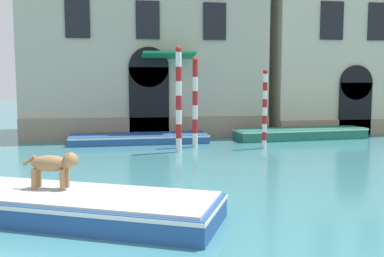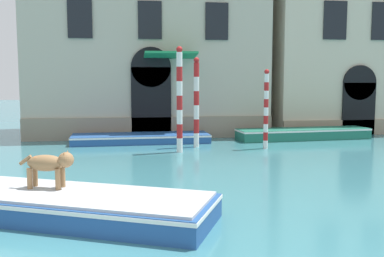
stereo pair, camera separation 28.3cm
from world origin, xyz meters
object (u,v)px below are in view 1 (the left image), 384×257
(boat_foreground, at_px, (62,204))
(mooring_pole_0, at_px, (179,99))
(boat_moored_far, at_px, (301,133))
(mooring_pole_2, at_px, (265,109))
(mooring_pole_1, at_px, (195,102))
(boat_moored_near_palazzo, at_px, (139,138))
(dog_on_deck, at_px, (54,164))

(boat_foreground, xyz_separation_m, mooring_pole_0, (3.71, 8.21, 1.88))
(boat_moored_far, height_order, mooring_pole_2, mooring_pole_2)
(mooring_pole_1, bearing_deg, mooring_pole_0, -125.16)
(boat_moored_near_palazzo, bearing_deg, mooring_pole_1, -36.80)
(dog_on_deck, distance_m, boat_moored_far, 15.14)
(boat_foreground, relative_size, boat_moored_near_palazzo, 1.12)
(boat_foreground, height_order, mooring_pole_1, mooring_pole_1)
(mooring_pole_0, xyz_separation_m, mooring_pole_1, (0.90, 1.28, -0.19))
(mooring_pole_0, bearing_deg, boat_foreground, -114.33)
(boat_moored_near_palazzo, bearing_deg, boat_foreground, -102.43)
(mooring_pole_2, bearing_deg, dog_on_deck, -133.03)
(boat_moored_near_palazzo, xyz_separation_m, mooring_pole_0, (1.49, -2.99, 1.97))
(boat_moored_far, distance_m, mooring_pole_1, 6.19)
(boat_moored_far, relative_size, mooring_pole_0, 1.58)
(boat_moored_near_palazzo, distance_m, boat_moored_far, 8.08)
(mooring_pole_0, relative_size, mooring_pole_1, 1.10)
(boat_foreground, height_order, mooring_pole_0, mooring_pole_0)
(boat_moored_near_palazzo, height_order, mooring_pole_1, mooring_pole_1)
(boat_moored_far, xyz_separation_m, mooring_pole_2, (-2.80, -2.61, 1.44))
(boat_moored_near_palazzo, relative_size, mooring_pole_2, 1.89)
(boat_foreground, height_order, boat_moored_far, boat_foreground)
(boat_foreground, bearing_deg, mooring_pole_2, 73.49)
(dog_on_deck, bearing_deg, boat_moored_near_palazzo, 93.17)
(mooring_pole_0, relative_size, mooring_pole_2, 1.26)
(boat_foreground, bearing_deg, boat_moored_near_palazzo, 103.41)
(mooring_pole_0, bearing_deg, boat_moored_near_palazzo, 116.39)
(dog_on_deck, height_order, mooring_pole_0, mooring_pole_0)
(dog_on_deck, distance_m, boat_moored_near_palazzo, 11.17)
(dog_on_deck, bearing_deg, boat_foreground, -43.97)
(mooring_pole_2, bearing_deg, boat_moored_far, 43.03)
(mooring_pole_1, xyz_separation_m, mooring_pole_2, (2.90, -0.90, -0.27))
(dog_on_deck, distance_m, mooring_pole_2, 11.31)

